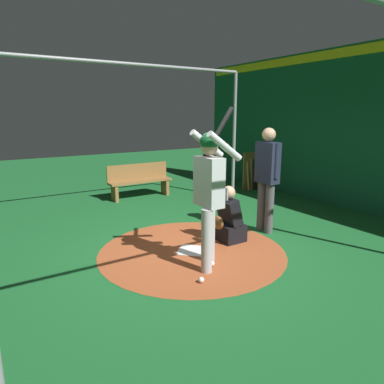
% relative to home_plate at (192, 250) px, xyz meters
% --- Properties ---
extents(ground_plane, '(26.64, 26.64, 0.00)m').
position_rel_home_plate_xyz_m(ground_plane, '(0.00, 0.00, -0.01)').
color(ground_plane, '#195B28').
extents(dirt_circle, '(2.90, 2.90, 0.01)m').
position_rel_home_plate_xyz_m(dirt_circle, '(0.00, 0.00, -0.01)').
color(dirt_circle, '#9E4C28').
rests_on(dirt_circle, ground).
extents(home_plate, '(0.59, 0.59, 0.01)m').
position_rel_home_plate_xyz_m(home_plate, '(0.00, 0.00, 0.00)').
color(home_plate, white).
rests_on(home_plate, dirt_circle).
extents(batter, '(0.68, 0.49, 2.19)m').
position_rel_home_plate_xyz_m(batter, '(0.08, 0.57, 1.14)').
color(batter, '#B3B3B7').
rests_on(batter, ground).
extents(catcher, '(0.58, 0.40, 0.95)m').
position_rel_home_plate_xyz_m(catcher, '(-0.75, -0.04, 0.36)').
color(catcher, black).
rests_on(catcher, ground).
extents(umpire, '(0.23, 0.49, 1.86)m').
position_rel_home_plate_xyz_m(umpire, '(-1.61, -0.09, 1.05)').
color(umpire, '#4C4C51').
rests_on(umpire, ground).
extents(back_wall, '(0.22, 10.64, 3.51)m').
position_rel_home_plate_xyz_m(back_wall, '(-4.33, 0.00, 1.76)').
color(back_wall, '#145133').
rests_on(back_wall, ground).
extents(cage_frame, '(5.55, 4.89, 3.07)m').
position_rel_home_plate_xyz_m(cage_frame, '(0.00, 0.00, 2.13)').
color(cage_frame, gray).
rests_on(cage_frame, ground).
extents(bat_rack, '(1.18, 0.20, 1.05)m').
position_rel_home_plate_xyz_m(bat_rack, '(-4.09, -2.88, 0.48)').
color(bat_rack, olive).
rests_on(bat_rack, ground).
extents(bench, '(1.62, 0.36, 0.85)m').
position_rel_home_plate_xyz_m(bench, '(-0.76, -3.69, 0.43)').
color(bench, olive).
rests_on(bench, ground).
extents(baseball_0, '(0.07, 0.07, 0.07)m').
position_rel_home_plate_xyz_m(baseball_0, '(0.45, 0.93, 0.03)').
color(baseball_0, white).
rests_on(baseball_0, dirt_circle).
extents(baseball_1, '(0.07, 0.07, 0.07)m').
position_rel_home_plate_xyz_m(baseball_1, '(0.05, 0.61, 0.03)').
color(baseball_1, white).
rests_on(baseball_1, dirt_circle).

